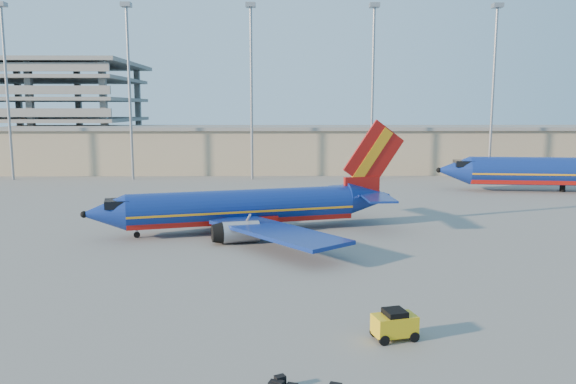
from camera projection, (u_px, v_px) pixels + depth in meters
The scene contains 6 objects.
ground at pixel (283, 245), 49.05m from camera, with size 220.00×220.00×0.00m, color slate.
terminal_building at pixel (335, 148), 105.89m from camera, with size 122.00×16.00×8.50m.
light_mast_row at pixel (312, 73), 91.99m from camera, with size 101.60×1.60×28.65m.
aircraft_main at pixel (250, 208), 54.45m from camera, with size 31.05×29.47×10.74m.
aircraft_second at pixel (571, 171), 79.70m from camera, with size 38.17×14.79×12.94m.
baggage_tug at pixel (395, 324), 29.05m from camera, with size 2.48×1.85×1.60m.
Camera 1 is at (-0.25, -47.81, 11.93)m, focal length 35.00 mm.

